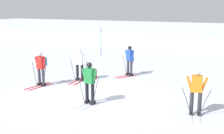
# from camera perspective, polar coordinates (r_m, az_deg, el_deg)

# --- Properties ---
(ground_plane) EXTENTS (120.00, 120.00, 0.00)m
(ground_plane) POSITION_cam_1_polar(r_m,az_deg,el_deg) (12.56, -4.17, -5.86)
(ground_plane) COLOR silver
(far_snow_ridge) EXTENTS (80.00, 8.59, 1.29)m
(far_snow_ridge) POSITION_cam_1_polar(r_m,az_deg,el_deg) (30.95, 13.69, 5.78)
(far_snow_ridge) COLOR silver
(far_snow_ridge) RESTS_ON ground
(skier_green) EXTENTS (1.00, 1.64, 1.71)m
(skier_green) POSITION_cam_1_polar(r_m,az_deg,el_deg) (11.37, -4.43, -2.77)
(skier_green) COLOR silver
(skier_green) RESTS_ON ground
(skier_red) EXTENTS (0.99, 1.64, 1.71)m
(skier_red) POSITION_cam_1_polar(r_m,az_deg,el_deg) (14.37, -13.99, 0.05)
(skier_red) COLOR red
(skier_red) RESTS_ON ground
(skier_white) EXTENTS (1.00, 1.62, 1.71)m
(skier_white) POSITION_cam_1_polar(r_m,az_deg,el_deg) (15.00, -6.51, 0.68)
(skier_white) COLOR red
(skier_white) RESTS_ON ground
(skier_orange) EXTENTS (0.99, 1.64, 1.71)m
(skier_orange) POSITION_cam_1_polar(r_m,az_deg,el_deg) (10.62, 16.51, -4.31)
(skier_orange) COLOR silver
(skier_orange) RESTS_ON ground
(skier_blue) EXTENTS (1.09, 1.58, 1.71)m
(skier_blue) POSITION_cam_1_polar(r_m,az_deg,el_deg) (15.98, 3.53, 1.44)
(skier_blue) COLOR red
(skier_blue) RESTS_ON ground
(trail_marker_pole) EXTENTS (0.05, 0.05, 2.25)m
(trail_marker_pole) POSITION_cam_1_polar(r_m,az_deg,el_deg) (22.41, -2.21, 5.07)
(trail_marker_pole) COLOR #1E56AD
(trail_marker_pole) RESTS_ON ground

